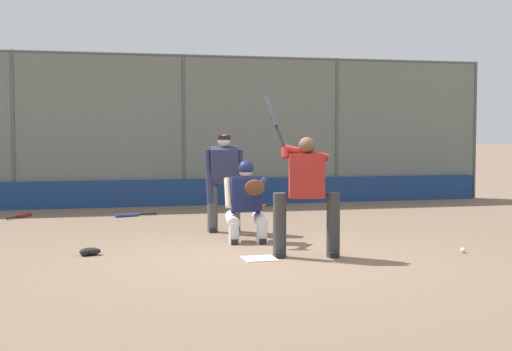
# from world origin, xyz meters

# --- Properties ---
(ground_plane) EXTENTS (160.00, 160.00, 0.00)m
(ground_plane) POSITION_xyz_m (0.00, 0.00, 0.00)
(ground_plane) COLOR #7A604C
(home_plate_marker) EXTENTS (0.43, 0.43, 0.01)m
(home_plate_marker) POSITION_xyz_m (0.00, 0.00, 0.01)
(home_plate_marker) COLOR white
(home_plate_marker) RESTS_ON ground_plane
(backstop_fence) EXTENTS (14.96, 0.08, 3.46)m
(backstop_fence) POSITION_xyz_m (0.00, -7.20, 1.82)
(backstop_fence) COLOR #515651
(backstop_fence) RESTS_ON ground_plane
(padding_wall) EXTENTS (14.59, 0.18, 0.60)m
(padding_wall) POSITION_xyz_m (0.00, -7.10, 0.30)
(padding_wall) COLOR navy
(padding_wall) RESTS_ON ground_plane
(bleachers_beyond) EXTENTS (10.42, 2.50, 1.48)m
(bleachers_beyond) POSITION_xyz_m (-0.20, -9.70, 0.48)
(bleachers_beyond) COLOR slate
(bleachers_beyond) RESTS_ON ground_plane
(batter_at_plate) EXTENTS (0.92, 0.80, 2.20)m
(batter_at_plate) POSITION_xyz_m (-0.64, -0.01, 0.88)
(batter_at_plate) COLOR #333333
(batter_at_plate) RESTS_ON ground_plane
(catcher_behind_plate) EXTENTS (0.67, 0.81, 1.25)m
(catcher_behind_plate) POSITION_xyz_m (-0.17, -1.49, 0.65)
(catcher_behind_plate) COLOR silver
(catcher_behind_plate) RESTS_ON ground_plane
(umpire_home) EXTENTS (0.66, 0.45, 1.64)m
(umpire_home) POSITION_xyz_m (-0.04, -2.61, 0.88)
(umpire_home) COLOR #4C4C51
(umpire_home) RESTS_ON ground_plane
(spare_bat_near_backstop) EXTENTS (0.70, 0.51, 0.07)m
(spare_bat_near_backstop) POSITION_xyz_m (-1.55, -6.22, 0.03)
(spare_bat_near_backstop) COLOR black
(spare_bat_near_backstop) RESTS_ON ground_plane
(spare_bat_by_padding) EXTENTS (0.84, 0.32, 0.07)m
(spare_bat_by_padding) POSITION_xyz_m (1.36, -5.20, 0.03)
(spare_bat_by_padding) COLOR black
(spare_bat_by_padding) RESTS_ON ground_plane
(spare_bat_third_base_side) EXTENTS (0.43, 0.73, 0.07)m
(spare_bat_third_base_side) POSITION_xyz_m (3.44, -5.59, 0.03)
(spare_bat_third_base_side) COLOR black
(spare_bat_third_base_side) RESTS_ON ground_plane
(fielding_glove_on_dirt) EXTENTS (0.29, 0.22, 0.10)m
(fielding_glove_on_dirt) POSITION_xyz_m (2.19, -0.83, 0.05)
(fielding_glove_on_dirt) COLOR black
(fielding_glove_on_dirt) RESTS_ON ground_plane
(baseball_loose) EXTENTS (0.07, 0.07, 0.07)m
(baseball_loose) POSITION_xyz_m (-2.87, 0.22, 0.04)
(baseball_loose) COLOR white
(baseball_loose) RESTS_ON ground_plane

